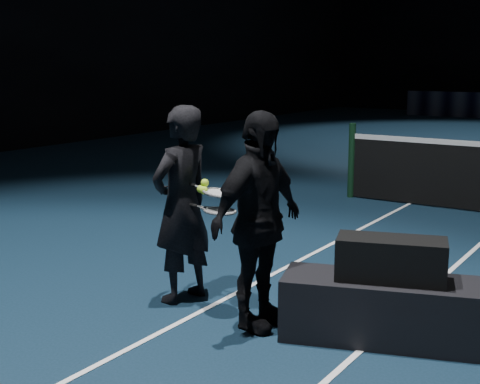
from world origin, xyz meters
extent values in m
cylinder|color=black|center=(-6.40, 0.00, 0.55)|extent=(0.10, 0.10, 1.10)
cube|color=black|center=(-4.02, -4.67, 0.23)|extent=(1.61, 0.97, 0.46)
cube|color=black|center=(-4.02, -4.67, 0.61)|extent=(0.83, 0.55, 0.31)
cube|color=white|center=(-4.02, -4.83, 0.61)|extent=(0.34, 0.12, 0.10)
imported|color=black|center=(-5.80, -4.81, 0.82)|extent=(0.47, 0.65, 1.65)
imported|color=black|center=(-4.96, -4.96, 0.82)|extent=(0.52, 1.01, 1.65)
camera|label=1|loc=(-2.42, -9.08, 2.00)|focal=50.00mm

